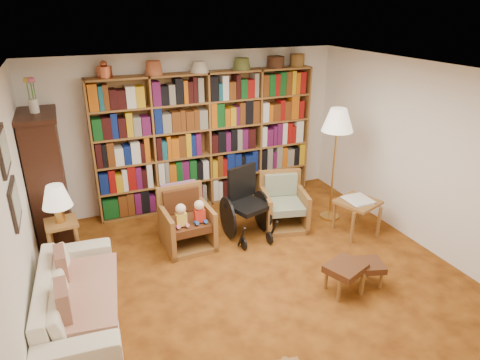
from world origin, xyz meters
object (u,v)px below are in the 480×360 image
sofa (78,296)px  side_table_papers (357,206)px  armchair_leather (186,221)px  footstool_a (345,270)px  armchair_sage (281,206)px  floor_lamp (337,125)px  footstool_b (366,267)px  wheelchair (246,205)px  side_table_lamp (63,232)px

sofa → side_table_papers: bearing=-79.8°
armchair_leather → footstool_a: bearing=-51.7°
armchair_leather → side_table_papers: (2.41, -0.67, 0.10)m
sofa → armchair_sage: size_ratio=2.42×
floor_lamp → armchair_leather: bearing=177.4°
armchair_sage → footstool_b: armchair_sage is taller
wheelchair → footstool_b: bearing=-64.3°
armchair_leather → footstool_b: (1.72, -1.79, -0.08)m
floor_lamp → side_table_lamp: bearing=176.2°
side_table_lamp → side_table_papers: 4.09m
armchair_leather → floor_lamp: floor_lamp is taller
sofa → footstool_a: 2.99m
sofa → side_table_papers: 3.93m
footstool_a → footstool_b: size_ratio=1.17×
wheelchair → side_table_papers: wheelchair is taller
armchair_leather → wheelchair: bearing=-4.5°
side_table_papers → footstool_b: (-0.69, -1.13, -0.18)m
side_table_papers → side_table_lamp: bearing=168.4°
armchair_leather → footstool_a: (1.41, -1.79, -0.04)m
sofa → wheelchair: 2.60m
armchair_leather → wheelchair: 0.90m
armchair_leather → armchair_sage: armchair_leather is taller
wheelchair → side_table_papers: bearing=-21.4°
side_table_lamp → armchair_sage: 3.11m
side_table_papers → footstool_b: bearing=-121.5°
armchair_leather → footstool_b: armchair_leather is taller
side_table_lamp → armchair_leather: bearing=-5.6°
side_table_lamp → side_table_papers: side_table_lamp is taller
side_table_lamp → footstool_b: (3.31, -1.95, -0.17)m
armchair_sage → floor_lamp: (0.82, -0.11, 1.22)m
footstool_b → armchair_sage: bearing=96.6°
floor_lamp → side_table_papers: 1.22m
armchair_sage → footstool_a: bearing=-93.1°
footstool_a → footstool_b: (0.30, -0.00, -0.04)m
armchair_leather → floor_lamp: size_ratio=0.48×
side_table_papers → footstool_a: bearing=-131.4°
sofa → footstool_a: (2.91, -0.70, 0.01)m
armchair_leather → footstool_b: 2.49m
sofa → armchair_leather: bearing=-49.9°
armchair_leather → armchair_sage: (1.51, 0.00, -0.04)m
side_table_lamp → sofa: bearing=-85.4°
armchair_sage → floor_lamp: 1.47m
side_table_lamp → footstool_a: side_table_lamp is taller
sofa → footstool_a: size_ratio=3.65×
armchair_leather → wheelchair: (0.89, -0.07, 0.12)m
side_table_lamp → footstool_b: size_ratio=1.28×
footstool_b → wheelchair: bearing=115.7°
wheelchair → floor_lamp: floor_lamp is taller
sofa → footstool_b: sofa is taller
sofa → footstool_a: bearing=-99.6°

